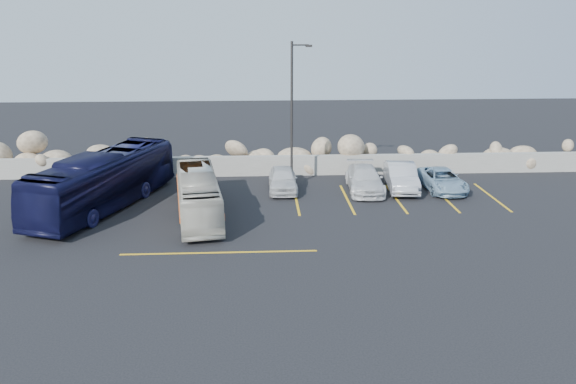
{
  "coord_description": "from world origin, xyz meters",
  "views": [
    {
      "loc": [
        0.71,
        -21.0,
        9.09
      ],
      "look_at": [
        2.01,
        4.0,
        1.37
      ],
      "focal_mm": 35.0,
      "sensor_mm": 36.0,
      "label": 1
    }
  ],
  "objects_px": {
    "vintage_bus": "(198,195)",
    "car_c": "(365,179)",
    "car_b": "(401,177)",
    "car_d": "(442,180)",
    "lamppost": "(293,111)",
    "tour_coach": "(104,181)",
    "car_a": "(283,179)"
  },
  "relations": [
    {
      "from": "lamppost",
      "to": "car_b",
      "type": "bearing_deg",
      "value": -7.74
    },
    {
      "from": "lamppost",
      "to": "tour_coach",
      "type": "bearing_deg",
      "value": -161.6
    },
    {
      "from": "lamppost",
      "to": "vintage_bus",
      "type": "distance_m",
      "value": 7.49
    },
    {
      "from": "lamppost",
      "to": "car_d",
      "type": "bearing_deg",
      "value": -7.46
    },
    {
      "from": "car_d",
      "to": "car_c",
      "type": "bearing_deg",
      "value": 177.03
    },
    {
      "from": "car_b",
      "to": "car_c",
      "type": "bearing_deg",
      "value": -169.32
    },
    {
      "from": "car_a",
      "to": "car_d",
      "type": "xyz_separation_m",
      "value": [
        8.83,
        -0.35,
        -0.07
      ]
    },
    {
      "from": "lamppost",
      "to": "vintage_bus",
      "type": "xyz_separation_m",
      "value": [
        -4.82,
        -4.75,
        -3.22
      ]
    },
    {
      "from": "tour_coach",
      "to": "car_b",
      "type": "height_order",
      "value": "tour_coach"
    },
    {
      "from": "car_b",
      "to": "car_d",
      "type": "bearing_deg",
      "value": -0.88
    },
    {
      "from": "lamppost",
      "to": "tour_coach",
      "type": "distance_m",
      "value": 10.54
    },
    {
      "from": "tour_coach",
      "to": "car_d",
      "type": "distance_m",
      "value": 18.01
    },
    {
      "from": "lamppost",
      "to": "car_d",
      "type": "distance_m",
      "value": 9.11
    },
    {
      "from": "car_c",
      "to": "lamppost",
      "type": "bearing_deg",
      "value": 168.53
    },
    {
      "from": "vintage_bus",
      "to": "car_c",
      "type": "distance_m",
      "value": 9.52
    },
    {
      "from": "vintage_bus",
      "to": "car_d",
      "type": "bearing_deg",
      "value": 6.9
    },
    {
      "from": "car_a",
      "to": "vintage_bus",
      "type": "bearing_deg",
      "value": -135.86
    },
    {
      "from": "car_b",
      "to": "car_d",
      "type": "xyz_separation_m",
      "value": [
        2.24,
        -0.26,
        -0.14
      ]
    },
    {
      "from": "lamppost",
      "to": "car_b",
      "type": "relative_size",
      "value": 1.82
    },
    {
      "from": "car_b",
      "to": "car_c",
      "type": "distance_m",
      "value": 2.09
    },
    {
      "from": "lamppost",
      "to": "tour_coach",
      "type": "height_order",
      "value": "lamppost"
    },
    {
      "from": "lamppost",
      "to": "car_c",
      "type": "height_order",
      "value": "lamppost"
    },
    {
      "from": "car_b",
      "to": "car_c",
      "type": "height_order",
      "value": "car_b"
    },
    {
      "from": "car_a",
      "to": "car_b",
      "type": "distance_m",
      "value": 6.59
    },
    {
      "from": "car_a",
      "to": "car_c",
      "type": "xyz_separation_m",
      "value": [
        4.51,
        -0.26,
        0.0
      ]
    },
    {
      "from": "car_a",
      "to": "car_c",
      "type": "bearing_deg",
      "value": -2.68
    },
    {
      "from": "tour_coach",
      "to": "car_c",
      "type": "xyz_separation_m",
      "value": [
        13.54,
        2.21,
        -0.75
      ]
    },
    {
      "from": "car_c",
      "to": "car_a",
      "type": "bearing_deg",
      "value": 179.42
    },
    {
      "from": "vintage_bus",
      "to": "car_a",
      "type": "relative_size",
      "value": 2.01
    },
    {
      "from": "car_a",
      "to": "car_b",
      "type": "xyz_separation_m",
      "value": [
        6.59,
        -0.08,
        0.07
      ]
    },
    {
      "from": "car_c",
      "to": "tour_coach",
      "type": "bearing_deg",
      "value": -168.01
    },
    {
      "from": "vintage_bus",
      "to": "car_c",
      "type": "height_order",
      "value": "vintage_bus"
    }
  ]
}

